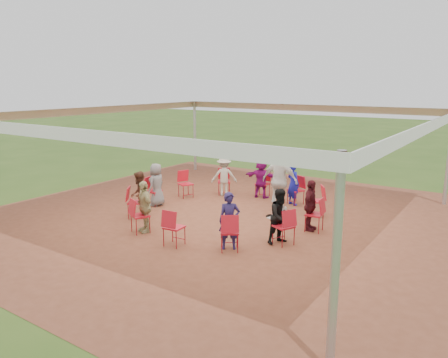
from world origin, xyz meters
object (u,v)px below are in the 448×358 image
Objects in this scene: chair_0 at (284,227)px; person_seated_7 at (144,207)px; person_seated_6 at (139,195)px; chair_2 at (316,201)px; chair_9 at (140,216)px; chair_1 at (314,215)px; chair_11 at (230,232)px; chair_4 at (263,184)px; standing_person at (280,181)px; person_seated_8 at (229,221)px; cable_coil at (271,216)px; person_seated_2 at (293,184)px; person_seated_0 at (281,216)px; chair_8 at (135,202)px; chair_7 at (154,191)px; person_seated_4 at (224,176)px; laptop at (277,216)px; chair_10 at (174,227)px; person_seated_5 at (156,185)px; person_seated_3 at (261,178)px; chair_5 at (224,182)px; chair_3 at (296,190)px; chair_6 at (186,184)px; person_seated_1 at (310,205)px.

chair_0 is 3.59m from person_seated_7.
person_seated_6 reaches higher than chair_0.
chair_2 is 1.00× the size of chair_9.
chair_1 and chair_9 have the same top height.
chair_11 is 2.54m from person_seated_7.
chair_2 is 2.59m from chair_4.
standing_person is at bearing 85.35° from chair_9.
cable_coil is at bearing 61.77° from person_seated_8.
standing_person reaches higher than person_seated_2.
person_seated_0 and person_seated_8 have the same top height.
chair_8 is 1.00× the size of chair_9.
person_seated_2 is at bearing 90.00° from chair_9.
chair_8 is 0.67× the size of person_seated_0.
chair_2 is at bearing 105.00° from chair_7.
chair_0 is 0.67× the size of person_seated_4.
laptop is at bearing 133.11° from person_seated_2.
standing_person reaches higher than person_seated_0.
chair_7 and chair_10 have the same top height.
cable_coil is 0.86× the size of laptop.
chair_9 is 1.34m from chair_10.
person_seated_5 is 3.83m from standing_person.
person_seated_4 reaches higher than chair_4.
person_seated_3 is 1.00× the size of person_seated_8.
person_seated_2 is 3.39m from laptop.
standing_person is at bearing 49.87° from laptop.
standing_person is (-1.11, -0.14, 0.49)m from chair_2.
chair_0 is 3.59m from person_seated_2.
chair_5 reaches higher than cable_coil.
person_seated_7 is at bearing 90.00° from chair_9.
person_seated_2 is 0.72× the size of standing_person.
chair_2 reaches higher than cable_coil.
person_seated_2 is 1.00× the size of person_seated_8.
person_seated_7 is at bearing -125.48° from cable_coil.
chair_10 is at bearing 9.95° from person_seated_7.
chair_3 reaches higher than laptop.
chair_9 is 0.67× the size of person_seated_5.
chair_6 is 3.59m from person_seated_2.
person_seated_0 is at bearing 45.00° from person_seated_7.
chair_5 is (-4.09, 1.86, 0.00)m from chair_1.
person_seated_7 and person_seated_8 have the same top height.
chair_6 is at bearing 120.00° from chair_10.
person_seated_7 is (0.99, -0.81, 0.00)m from person_seated_6.
person_seated_7 is at bearing 46.36° from chair_6.
person_seated_3 is 4.15m from laptop.
person_seated_2 is (2.10, 4.61, 0.23)m from chair_9.
chair_7 is at bearing 165.00° from chair_8.
laptop is (-0.47, -1.21, 0.19)m from chair_1.
chair_0 is at bearing 45.00° from chair_9.
person_seated_1 is at bearing 46.36° from chair_10.
chair_1 is 1.34m from person_seated_0.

